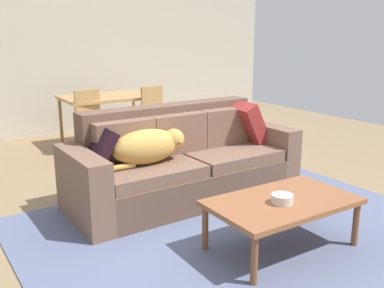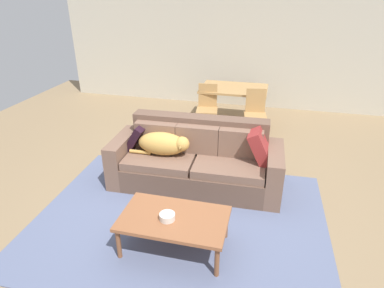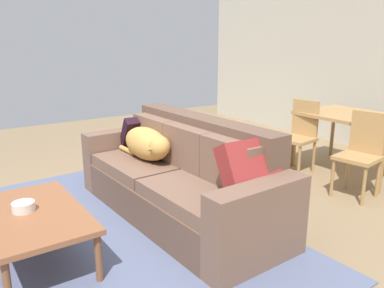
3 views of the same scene
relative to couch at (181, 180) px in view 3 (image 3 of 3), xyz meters
name	(u,v)px [view 3 (image 3 of 3)]	position (x,y,z in m)	size (l,w,h in m)	color
ground_plane	(151,221)	(-0.03, -0.31, -0.36)	(10.00, 10.00, 0.00)	#8B7251
area_rug	(94,239)	(0.00, -0.88, -0.35)	(3.52, 2.70, 0.01)	slate
couch	(181,180)	(0.00, 0.00, 0.00)	(2.39, 0.96, 0.93)	brown
dog_on_left_cushion	(148,144)	(-0.43, -0.11, 0.27)	(0.85, 0.33, 0.32)	tan
throw_pillow_by_left_arm	(140,133)	(-0.87, 0.02, 0.28)	(0.10, 0.39, 0.39)	black
throw_pillow_by_right_arm	(251,171)	(0.87, 0.07, 0.32)	(0.16, 0.47, 0.47)	maroon
coffee_table	(34,217)	(0.08, -1.35, 0.01)	(1.14, 0.68, 0.41)	brown
bowl_on_coffee_table	(23,207)	(0.02, -1.40, 0.09)	(0.17, 0.17, 0.07)	silver
dining_table	(356,120)	(0.19, 2.49, 0.32)	(1.32, 0.91, 0.74)	#B2854E
dining_chair_near_left	(300,133)	(-0.25, 1.97, 0.14)	(0.45, 0.45, 0.91)	#B2854E
dining_chair_near_right	(361,151)	(0.68, 1.85, 0.15)	(0.45, 0.45, 0.91)	#B2854E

